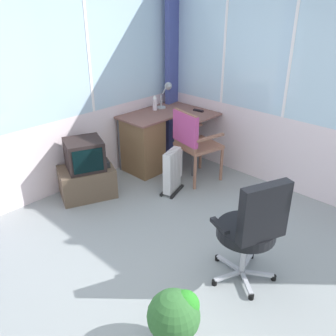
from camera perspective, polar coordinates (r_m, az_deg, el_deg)
ground at (r=3.37m, az=3.74°, el=-18.30°), size 5.32×5.58×0.06m
north_window_panel at (r=4.37m, az=-19.98°, el=12.23°), size 4.32×0.07×2.79m
east_window_panel at (r=4.43m, az=23.50°, el=11.89°), size 0.07×4.58×2.79m
curtain_corner at (r=5.49m, az=0.72°, el=15.82°), size 0.28×0.11×2.69m
desk at (r=5.07m, az=-3.52°, el=3.98°), size 1.13×0.94×0.78m
desk_lamp at (r=5.29m, az=-0.09°, el=11.75°), size 0.24×0.21×0.37m
tv_remote at (r=5.20m, az=4.71°, el=8.82°), size 0.07×0.16×0.02m
spray_bottle at (r=5.21m, az=-2.05°, el=10.02°), size 0.06×0.06×0.22m
wooden_armchair at (r=4.71m, az=3.57°, el=4.72°), size 0.58×0.57×0.96m
office_chair at (r=3.11m, az=12.96°, el=-8.68°), size 0.63×0.60×1.01m
tv_on_stand at (r=4.56m, az=-12.45°, el=-0.58°), size 0.76×0.65×0.73m
space_heater at (r=4.57m, az=0.77°, el=-0.40°), size 0.41×0.27×0.56m
potted_plant at (r=2.76m, az=1.07°, el=-22.02°), size 0.37×0.37×0.47m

